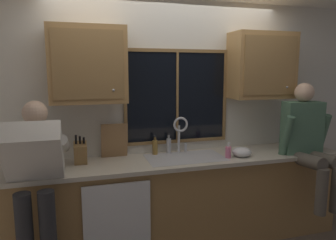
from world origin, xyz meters
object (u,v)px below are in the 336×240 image
Objects in this scene: person_sitting_on_counter at (308,138)px; mixing_bowl at (242,152)px; bottle_green_glass at (155,147)px; knife_block at (80,153)px; bottle_tall_clear at (169,145)px; cutting_board at (114,141)px; soap_dispenser at (228,152)px; person_standing at (35,176)px.

mixing_bowl is (-0.69, 0.15, -0.14)m from person_sitting_on_counter.
bottle_green_glass is (-0.85, 0.32, 0.04)m from mixing_bowl.
person_sitting_on_counter is 3.92× the size of knife_block.
knife_block is at bearing -170.02° from bottle_tall_clear.
cutting_board is 1.33m from mixing_bowl.
cutting_board is at bearing 166.22° from person_sitting_on_counter.
knife_block is at bearing 171.84° from person_sitting_on_counter.
knife_block is 1.59× the size of mixing_bowl.
bottle_green_glass reaches higher than soap_dispenser.
cutting_board is (0.34, 0.15, 0.07)m from knife_block.
cutting_board reaches higher than bottle_tall_clear.
knife_block is 0.78m from bottle_green_glass.
knife_block is at bearing -156.02° from cutting_board.
person_sitting_on_counter reaches higher than soap_dispenser.
cutting_board is 0.44m from bottle_green_glass.
person_sitting_on_counter is 0.72m from mixing_bowl.
person_standing is 2.67m from person_sitting_on_counter.
person_standing is at bearing -174.34° from soap_dispenser.
soap_dispenser is at bearing -26.09° from bottle_green_glass.
person_sitting_on_counter is at bearing -17.22° from bottle_green_glass.
knife_block is at bearing -169.18° from bottle_green_glass.
soap_dispenser is at bearing -175.30° from mixing_bowl.
mixing_bowl is 0.17m from soap_dispenser.
person_standing is at bearing -157.43° from bottle_tall_clear.
person_standing is 1.24m from bottle_green_glass.
mixing_bowl is (1.98, 0.19, 0.01)m from person_standing.
cutting_board is 2.21× the size of soap_dispenser.
person_sitting_on_counter is at bearing -9.34° from soap_dispenser.
bottle_tall_clear is (0.16, 0.02, 0.00)m from bottle_green_glass.
soap_dispenser is at bearing 5.66° from person_standing.
person_standing is 1.39m from bottle_tall_clear.
cutting_board is at bearing 23.98° from knife_block.
cutting_board is (-1.97, 0.48, -0.01)m from person_sitting_on_counter.
cutting_board is at bearing -178.89° from bottle_tall_clear.
cutting_board is 1.17m from soap_dispenser.
cutting_board is 1.78× the size of bottle_green_glass.
person_standing is 1.23× the size of person_sitting_on_counter.
person_sitting_on_counter is 0.87m from soap_dispenser.
person_sitting_on_counter is (2.67, 0.04, 0.14)m from person_standing.
soap_dispenser is 0.81× the size of bottle_green_glass.
person_sitting_on_counter is at bearing -8.16° from knife_block.
person_standing reaches higher than bottle_green_glass.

